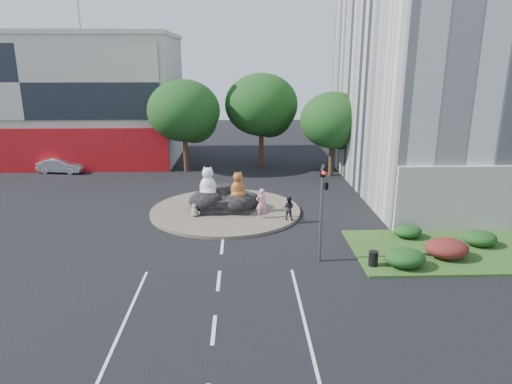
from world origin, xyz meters
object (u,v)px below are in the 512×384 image
Objects in this scene: kitten_white at (246,205)px; parked_car at (61,166)px; cat_tabby at (238,185)px; kitten_calico at (194,210)px; cat_white at (208,182)px; pedestrian_pink at (261,203)px; pedestrian_dark at (288,208)px; litter_bin at (373,258)px.

parked_car is at bearing 129.60° from kitten_white.
kitten_calico is at bearing 178.61° from cat_tabby.
cat_white reaches higher than kitten_white.
pedestrian_pink is at bearing -66.78° from kitten_white.
pedestrian_dark is at bearing -46.56° from kitten_white.
cat_white is 5.64m from pedestrian_dark.
cat_white is 3.94m from pedestrian_pink.
parked_car is at bearing -16.30° from pedestrian_dark.
cat_white is at bearing 66.26° from kitten_calico.
kitten_calico is 0.21× the size of parked_car.
parked_car is (-14.15, 11.87, -1.48)m from cat_white.
pedestrian_pink reaches higher than pedestrian_dark.
cat_tabby is 2.20× the size of kitten_calico.
pedestrian_pink is at bearing -58.18° from cat_tabby.
pedestrian_dark reaches higher than kitten_white.
cat_tabby reaches higher than litter_bin.
kitten_white reaches higher than kitten_calico.
kitten_white is 0.21× the size of parked_car.
pedestrian_pink is at bearing 5.86° from pedestrian_dark.
parked_car is 30.68m from litter_bin.
cat_white is 2.12m from kitten_calico.
litter_bin is (6.15, -8.33, -0.15)m from kitten_white.
cat_tabby is at bearing -1.15° from cat_white.
cat_tabby is 1.22× the size of pedestrian_dark.
litter_bin is (9.44, -7.48, -0.13)m from kitten_calico.
litter_bin is at bearing 108.23° from pedestrian_pink.
kitten_white is at bearing 24.78° from kitten_calico.
pedestrian_dark is (2.65, -1.69, 0.32)m from kitten_white.
kitten_white is 0.58× the size of pedestrian_dark.
parked_car is (-13.33, 13.09, 0.05)m from kitten_calico.
parked_car is (-16.62, 12.24, 0.03)m from kitten_white.
pedestrian_pink is 22.19m from parked_car.
litter_bin is (22.77, -20.57, -0.18)m from parked_car.
cat_white reaches higher than litter_bin.
pedestrian_pink is 2.57× the size of litter_bin.
cat_tabby reaches higher than pedestrian_pink.
kitten_white is at bearing -14.46° from cat_tabby.
kitten_calico is 3.40m from kitten_white.
litter_bin is (8.62, -8.69, -1.66)m from cat_white.
cat_white is 12.35m from litter_bin.
litter_bin is at bearing -28.06° from kitten_calico.
kitten_calico is 18.68m from parked_car.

